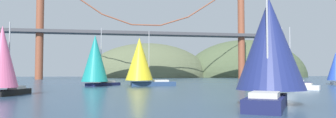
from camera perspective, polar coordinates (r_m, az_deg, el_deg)
ground_plane at (r=26.62m, az=15.59°, el=-7.81°), size 360.00×360.00×0.00m
headland_right at (r=174.25m, az=14.58°, el=-3.35°), size 70.53×44.00×41.61m
headland_center at (r=159.85m, az=-3.75°, el=-3.50°), size 65.64×44.00×36.19m
suspension_bridge at (r=120.82m, az=-4.16°, el=5.73°), size 116.26×6.00×44.27m
sailboat_pink_spinnaker at (r=36.02m, az=-28.81°, el=-0.03°), size 4.00×6.67×8.02m
sailboat_white_mainsail at (r=48.29m, az=20.61°, el=-0.15°), size 8.05×7.64×9.25m
sailboat_blue_spinnaker at (r=71.37m, az=29.23°, el=-1.45°), size 4.71×6.78×7.11m
sailboat_crimson_sail at (r=59.35m, az=19.28°, el=0.18°), size 9.62×7.57×10.88m
sailboat_yellow_sail at (r=56.59m, az=-5.23°, el=-0.34°), size 9.55×5.41×10.28m
sailboat_navy_sail at (r=24.36m, az=18.65°, el=2.04°), size 8.03×9.47×9.63m
sailboat_teal_sail at (r=56.85m, az=-13.57°, el=-0.08°), size 8.08×8.87×10.95m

